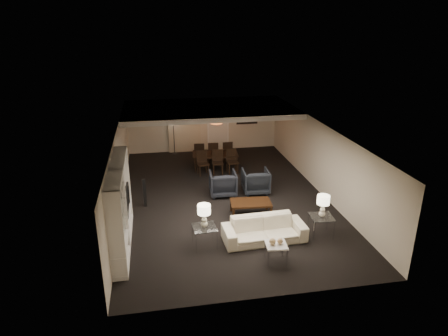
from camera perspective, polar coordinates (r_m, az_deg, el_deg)
floor at (r=14.14m, az=-0.00°, el=-4.18°), size 11.00×11.00×0.00m
ceiling at (r=13.29m, az=-0.00°, el=5.66°), size 7.00×11.00×0.02m
wall_back at (r=18.87m, az=-2.99°, el=6.23°), size 7.00×0.02×2.50m
wall_front at (r=8.83m, az=6.48°, el=-11.53°), size 7.00×0.02×2.50m
wall_left at (r=13.53m, az=-14.75°, el=-0.33°), size 0.02×11.00×2.50m
wall_right at (r=14.66m, az=13.59°, el=1.40°), size 0.02×11.00×2.50m
ceiling_soffit at (r=16.67m, az=-2.16°, el=8.38°), size 7.00×4.00×0.20m
curtains at (r=18.71m, az=-5.70°, el=5.87°), size 1.50×0.12×2.40m
door at (r=18.99m, az=-0.86°, el=5.72°), size 0.90×0.05×2.10m
painting at (r=19.12m, az=3.31°, el=7.34°), size 0.95×0.04×0.65m
media_unit at (r=11.15m, az=-14.58°, el=-5.34°), size 0.38×3.40×2.35m
pendant_light at (r=16.82m, az=-1.12°, el=6.82°), size 0.52×0.52×0.24m
sofa at (r=11.44m, az=5.77°, el=-8.75°), size 2.36×1.01×0.68m
coffee_table at (r=12.86m, az=3.82°, el=-5.76°), size 1.33×0.85×0.46m
armchair_left at (r=14.17m, az=-0.16°, el=-2.22°), size 0.97×1.00×0.86m
armchair_right at (r=14.41m, az=4.54°, el=-1.88°), size 0.97×1.00×0.86m
side_table_left at (r=11.16m, az=-2.80°, el=-9.73°), size 0.68×0.68×0.60m
side_table_right at (r=12.00m, az=13.67°, el=-8.01°), size 0.69×0.69×0.60m
table_lamp_left at (r=10.85m, az=-2.86°, el=-6.87°), size 0.39×0.39×0.66m
table_lamp_right at (r=11.72m, az=13.93°, el=-5.32°), size 0.41×0.41×0.66m
marble_table at (r=10.58m, az=7.39°, el=-11.95°), size 0.58×0.58×0.53m
gold_gourd_a at (r=10.37m, az=6.95°, el=-10.38°), size 0.17×0.17×0.17m
gold_gourd_b at (r=10.43m, az=8.01°, el=-10.31°), size 0.15×0.15×0.15m
television at (r=11.75m, az=-14.21°, el=-4.46°), size 1.14×0.15×0.65m
vase_blue at (r=9.98m, az=-15.04°, el=-8.75°), size 0.18×0.18×0.19m
vase_amber at (r=10.36m, az=-15.03°, el=-4.57°), size 0.16×0.16×0.17m
floor_speaker at (r=13.56m, az=-11.28°, el=-3.49°), size 0.11×0.11×0.97m
dining_table at (r=16.71m, az=-1.25°, el=1.03°), size 1.96×1.22×0.66m
chair_nl at (r=15.97m, az=-3.01°, el=0.67°), size 0.51×0.51×0.98m
chair_nm at (r=16.05m, az=-0.89°, el=0.80°), size 0.49×0.49×0.98m
chair_nr at (r=16.15m, az=1.21°, el=0.92°), size 0.49×0.49×0.98m
chair_fl at (r=17.19m, az=-3.57°, el=2.12°), size 0.49×0.49×0.98m
chair_fm at (r=17.26m, az=-1.60°, el=2.24°), size 0.49×0.49×0.98m
chair_fr at (r=17.36m, az=0.36°, el=2.35°), size 0.48×0.48×0.98m
floor_lamp at (r=18.46m, az=-7.16°, el=4.36°), size 0.31×0.31×1.62m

